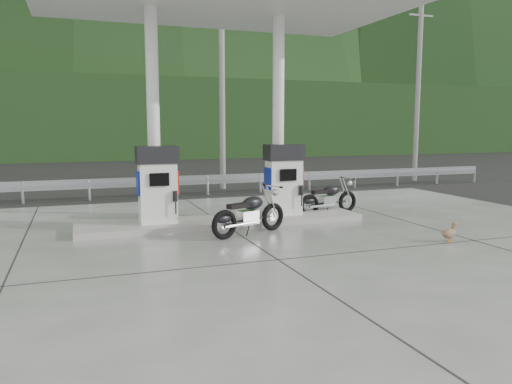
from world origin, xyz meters
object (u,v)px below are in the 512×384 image
object	(u,v)px
motorcycle_right	(329,199)
duck	(449,234)
gas_pump_left	(158,185)
motorcycle_left	(249,214)
gas_pump_right	(284,180)

from	to	relation	value
motorcycle_right	duck	xyz separation A→B (m)	(0.77, -3.85, -0.25)
gas_pump_left	motorcycle_right	distance (m)	4.80
gas_pump_left	motorcycle_left	bearing A→B (deg)	-35.59
gas_pump_right	motorcycle_right	bearing A→B (deg)	15.91
motorcycle_left	gas_pump_left	bearing A→B (deg)	122.59
gas_pump_right	duck	size ratio (longest dim) A/B	3.72
gas_pump_left	gas_pump_right	xyz separation A→B (m)	(3.20, 0.00, 0.00)
duck	motorcycle_right	bearing A→B (deg)	83.26
motorcycle_right	gas_pump_left	bearing A→B (deg)	174.71
gas_pump_left	gas_pump_right	distance (m)	3.20
gas_pump_left	motorcycle_left	world-z (taller)	gas_pump_left
motorcycle_right	duck	world-z (taller)	motorcycle_right
motorcycle_right	duck	size ratio (longest dim) A/B	3.72
motorcycle_right	gas_pump_right	bearing A→B (deg)	-174.66
gas_pump_left	gas_pump_right	size ratio (longest dim) A/B	1.00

